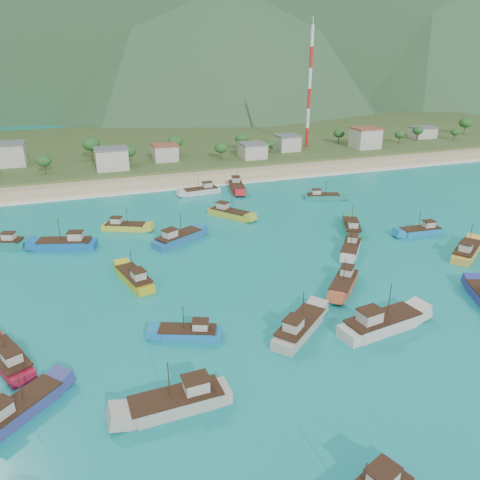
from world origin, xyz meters
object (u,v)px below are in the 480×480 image
object	(u,v)px
radio_tower	(310,88)
boat_3	(421,232)
boat_27	(125,227)
boat_9	(201,191)
boat_28	(178,239)
boat_1	(178,402)
boat_11	(1,243)
boat_26	(135,279)
boat_25	(237,187)
boat_17	(323,197)
boat_12	(467,252)
boat_29	(381,324)
boat_22	(8,360)
boat_15	(351,249)
boat_21	(18,411)
boat_19	(299,328)
boat_20	(352,228)
boat_18	(229,214)
boat_10	(189,333)
boat_30	(66,244)
boat_2	(344,284)

from	to	relation	value
radio_tower	boat_3	distance (m)	98.28
boat_27	boat_9	bearing A→B (deg)	157.48
boat_9	boat_28	size ratio (longest dim) A/B	0.93
boat_1	boat_11	xyz separation A→B (m)	(-24.60, 59.69, -0.17)
boat_26	boat_28	size ratio (longest dim) A/B	0.95
boat_25	boat_28	bearing A→B (deg)	64.59
boat_9	boat_26	bearing A→B (deg)	146.56
boat_28	boat_17	bearing A→B (deg)	82.56
boat_3	boat_12	bearing A→B (deg)	-172.45
boat_29	boat_22	bearing A→B (deg)	-108.51
boat_15	boat_27	distance (m)	50.77
radio_tower	boat_21	bearing A→B (deg)	-128.66
boat_19	boat_22	size ratio (longest dim) A/B	1.01
boat_20	boat_29	size ratio (longest dim) A/B	0.82
boat_17	radio_tower	bearing A→B (deg)	173.71
boat_25	boat_15	bearing A→B (deg)	108.84
boat_1	boat_26	size ratio (longest dim) A/B	1.07
boat_12	boat_1	bearing A→B (deg)	-104.37
boat_18	boat_28	bearing A→B (deg)	3.06
boat_10	boat_12	bearing A→B (deg)	-59.22
boat_3	boat_30	distance (m)	77.09
boat_2	boat_26	bearing A→B (deg)	21.48
boat_30	boat_28	bearing A→B (deg)	-84.44
boat_10	boat_30	bearing A→B (deg)	43.75
boat_2	boat_15	size ratio (longest dim) A/B	1.00
boat_1	boat_18	world-z (taller)	boat_1
boat_20	boat_27	xyz separation A→B (m)	(-48.67, 18.13, -0.10)
boat_17	boat_18	world-z (taller)	boat_18
boat_2	boat_18	world-z (taller)	boat_18
boat_3	boat_29	xyz separation A→B (m)	(-31.53, -29.84, 0.34)
boat_3	boat_2	bearing A→B (deg)	122.82
boat_2	boat_20	distance (m)	28.35
boat_2	boat_27	size ratio (longest dim) A/B	0.94
boat_19	boat_27	distance (m)	55.05
boat_1	boat_30	size ratio (longest dim) A/B	0.97
boat_9	boat_11	distance (m)	55.18
boat_11	boat_10	bearing A→B (deg)	-126.11
boat_30	radio_tower	bearing A→B (deg)	-34.33
boat_9	boat_19	world-z (taller)	boat_19
boat_12	boat_15	bearing A→B (deg)	-148.59
boat_18	boat_30	xyz separation A→B (m)	(-38.31, -7.64, 0.10)
boat_19	boat_18	bearing A→B (deg)	133.79
boat_25	boat_26	world-z (taller)	boat_25
boat_3	boat_25	distance (m)	54.79
boat_2	boat_25	distance (m)	64.04
boat_27	boat_29	size ratio (longest dim) A/B	0.75
boat_10	boat_30	world-z (taller)	boat_30
boat_9	boat_18	world-z (taller)	boat_18
boat_1	boat_30	distance (m)	55.29
boat_2	boat_29	size ratio (longest dim) A/B	0.71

